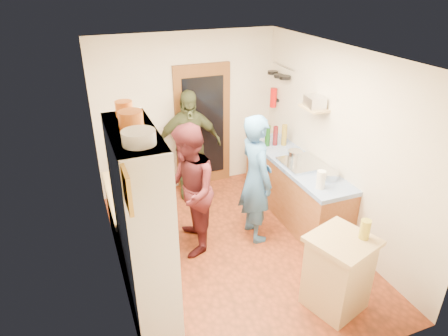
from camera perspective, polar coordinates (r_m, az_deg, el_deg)
floor at (r=5.57m, az=1.44°, el=-11.51°), size 3.00×4.00×0.02m
ceiling at (r=4.46m, az=1.83°, el=16.04°), size 3.00×4.00×0.02m
wall_back at (r=6.63m, az=-5.23°, el=7.76°), size 3.00×0.02×2.60m
wall_front at (r=3.40m, az=15.28°, el=-13.12°), size 3.00×0.02×2.60m
wall_left at (r=4.56m, az=-16.16°, el=-2.33°), size 0.02×4.00×2.60m
wall_right at (r=5.59m, az=16.03°, el=3.16°), size 0.02×4.00×2.60m
door_frame at (r=6.75m, az=-3.01°, el=5.92°), size 0.95×0.06×2.10m
door_glass at (r=6.72m, az=-2.91°, el=5.82°), size 0.70×0.02×1.70m
hutch_body at (r=4.00m, az=-11.39°, el=-9.53°), size 0.40×1.20×2.20m
hutch_top_shelf at (r=3.49m, az=-12.96°, el=5.00°), size 0.40×1.14×0.04m
plate_stack at (r=3.16m, az=-12.08°, el=4.29°), size 0.27×0.27×0.11m
orange_pot_a at (r=3.46m, az=-13.15°, el=6.62°), size 0.21×0.21×0.17m
orange_pot_b at (r=3.82m, az=-14.10°, el=8.22°), size 0.16×0.16×0.14m
left_counter_base at (r=5.42m, az=-12.31°, el=-7.76°), size 0.60×1.40×0.85m
left_counter_top at (r=5.18m, az=-12.79°, el=-3.64°), size 0.64×1.44×0.05m
toaster at (r=4.73m, az=-11.32°, el=-5.10°), size 0.24×0.18×0.16m
kettle at (r=4.92m, az=-13.03°, el=-3.83°), size 0.18×0.18×0.18m
orange_bowl at (r=5.26m, az=-12.23°, el=-2.25°), size 0.21×0.21×0.08m
chopping_board at (r=5.71m, az=-13.69°, el=-0.37°), size 0.32×0.25×0.02m
right_counter_base at (r=6.18m, az=9.99°, el=-3.00°), size 0.60×2.20×0.84m
right_counter_top at (r=5.97m, az=10.33°, el=0.77°), size 0.62×2.22×0.06m
hob at (r=5.85m, az=11.05°, el=0.67°), size 0.55×0.58×0.04m
pot_on_hob at (r=5.87m, az=10.11°, el=1.83°), size 0.21×0.21×0.14m
bottle_a at (r=6.35m, az=6.24°, el=4.59°), size 0.10×0.10×0.34m
bottle_b at (r=6.39m, az=7.35°, el=4.59°), size 0.09×0.09×0.31m
bottle_c at (r=6.41m, az=8.60°, el=4.68°), size 0.09×0.09×0.34m
paper_towel at (r=5.22m, az=13.67°, el=-1.64°), size 0.13×0.13×0.25m
mixing_bowl at (r=5.52m, az=14.62°, el=-0.94°), size 0.31×0.31×0.11m
island_base at (r=4.68m, az=15.91°, el=-14.46°), size 0.69×0.69×0.86m
island_top at (r=4.40m, az=16.64°, el=-9.96°), size 0.78×0.78×0.05m
cutting_board at (r=4.38m, az=15.74°, el=-9.85°), size 0.42×0.37×0.02m
oil_jar at (r=4.41m, az=19.50°, el=-8.25°), size 0.14×0.14×0.22m
pan_rail at (r=6.55m, az=8.47°, el=14.16°), size 0.02×0.65×0.02m
pan_hang_a at (r=6.41m, az=8.69°, el=12.67°), size 0.18×0.18×0.05m
pan_hang_b at (r=6.58m, az=7.81°, el=12.91°), size 0.16×0.16×0.05m
pan_hang_c at (r=6.75m, az=6.98°, el=13.38°), size 0.17×0.17×0.05m
wall_shelf at (r=5.72m, az=12.73°, el=8.35°), size 0.26×0.42×0.03m
radio at (r=5.69m, az=12.82°, el=9.21°), size 0.26×0.33×0.15m
ext_bracket at (r=6.86m, az=7.49°, el=9.58°), size 0.06×0.10×0.04m
fire_extinguisher at (r=6.81m, az=7.07°, el=9.94°), size 0.11×0.11×0.32m
picture_frame at (r=2.85m, az=-13.68°, el=-3.08°), size 0.03×0.25×0.30m
person_hob at (r=5.36m, az=5.05°, el=-1.61°), size 0.44×0.66×1.81m
person_left at (r=5.15m, az=-4.79°, el=-3.07°), size 0.84×0.99×1.77m
person_back at (r=6.43m, az=-4.92°, el=3.31°), size 1.10×0.55×1.80m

